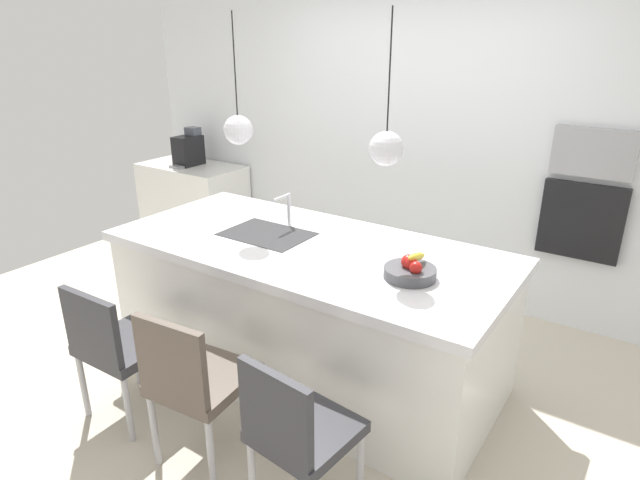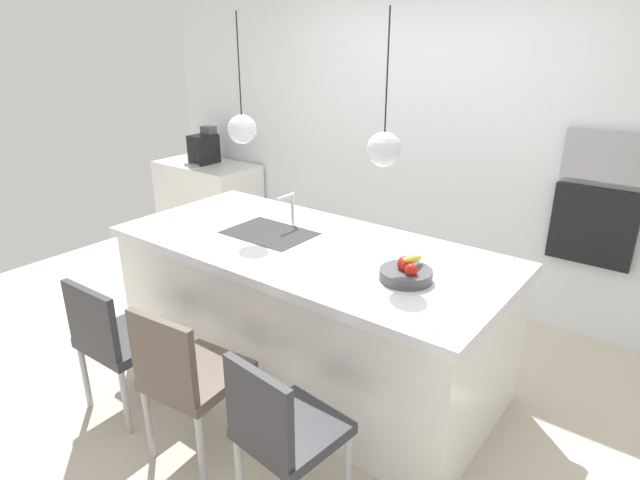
# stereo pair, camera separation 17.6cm
# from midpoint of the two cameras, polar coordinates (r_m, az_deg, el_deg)

# --- Properties ---
(floor) EXTENTS (6.60, 6.60, 0.00)m
(floor) POSITION_cam_midpoint_polar(r_m,az_deg,el_deg) (3.76, 0.13, -13.50)
(floor) COLOR beige
(floor) RESTS_ON ground
(back_wall) EXTENTS (6.00, 0.10, 2.60)m
(back_wall) POSITION_cam_midpoint_polar(r_m,az_deg,el_deg) (4.60, 12.91, 10.11)
(back_wall) COLOR white
(back_wall) RESTS_ON ground
(kitchen_island) EXTENTS (2.51, 1.15, 0.91)m
(kitchen_island) POSITION_cam_midpoint_polar(r_m,az_deg,el_deg) (3.52, 0.14, -7.34)
(kitchen_island) COLOR white
(kitchen_island) RESTS_ON ground
(sink_basin) EXTENTS (0.56, 0.40, 0.02)m
(sink_basin) POSITION_cam_midpoint_polar(r_m,az_deg,el_deg) (3.52, -3.98, 0.66)
(sink_basin) COLOR #2D2D30
(sink_basin) RESTS_ON kitchen_island
(faucet) EXTENTS (0.02, 0.17, 0.22)m
(faucet) POSITION_cam_midpoint_polar(r_m,az_deg,el_deg) (3.62, -1.82, 3.78)
(faucet) COLOR silver
(faucet) RESTS_ON kitchen_island
(fruit_bowl) EXTENTS (0.28, 0.28, 0.15)m
(fruit_bowl) POSITION_cam_midpoint_polar(r_m,az_deg,el_deg) (2.88, 10.92, -3.41)
(fruit_bowl) COLOR #4C4C51
(fruit_bowl) RESTS_ON kitchen_island
(side_counter) EXTENTS (1.10, 0.60, 0.85)m
(side_counter) POSITION_cam_midpoint_polar(r_m,az_deg,el_deg) (5.93, -10.91, 3.98)
(side_counter) COLOR white
(side_counter) RESTS_ON ground
(coffee_machine) EXTENTS (0.20, 0.35, 0.38)m
(coffee_machine) POSITION_cam_midpoint_polar(r_m,az_deg,el_deg) (5.80, -11.40, 9.57)
(coffee_machine) COLOR black
(coffee_machine) RESTS_ON side_counter
(microwave) EXTENTS (0.54, 0.08, 0.34)m
(microwave) POSITION_cam_midpoint_polar(r_m,az_deg,el_deg) (4.15, 29.32, 7.80)
(microwave) COLOR #9E9EA3
(microwave) RESTS_ON back_wall
(oven) EXTENTS (0.56, 0.08, 0.56)m
(oven) POSITION_cam_midpoint_polar(r_m,az_deg,el_deg) (4.27, 28.13, 1.31)
(oven) COLOR black
(oven) RESTS_ON back_wall
(chair_near) EXTENTS (0.47, 0.45, 0.86)m
(chair_near) POSITION_cam_midpoint_polar(r_m,az_deg,el_deg) (3.33, -19.36, -9.74)
(chair_near) COLOR #333338
(chair_near) RESTS_ON ground
(chair_middle) EXTENTS (0.48, 0.51, 0.90)m
(chair_middle) POSITION_cam_midpoint_polar(r_m,az_deg,el_deg) (2.87, -12.14, -13.81)
(chair_middle) COLOR brown
(chair_middle) RESTS_ON ground
(chair_far) EXTENTS (0.46, 0.47, 0.87)m
(chair_far) POSITION_cam_midpoint_polar(r_m,az_deg,el_deg) (2.53, -1.92, -19.52)
(chair_far) COLOR #333338
(chair_far) RESTS_ON ground
(pendant_light_left) EXTENTS (0.19, 0.19, 0.79)m
(pendant_light_left) POSITION_cam_midpoint_polar(r_m,az_deg,el_deg) (3.48, -6.84, 11.66)
(pendant_light_left) COLOR silver
(pendant_light_right) EXTENTS (0.19, 0.19, 0.79)m
(pendant_light_right) POSITION_cam_midpoint_polar(r_m,az_deg,el_deg) (2.87, 8.61, 9.54)
(pendant_light_right) COLOR silver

